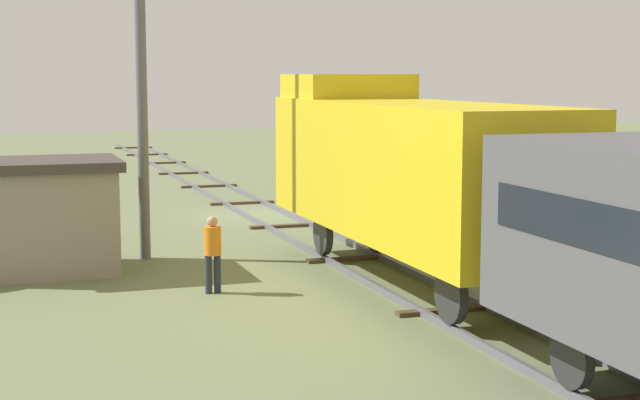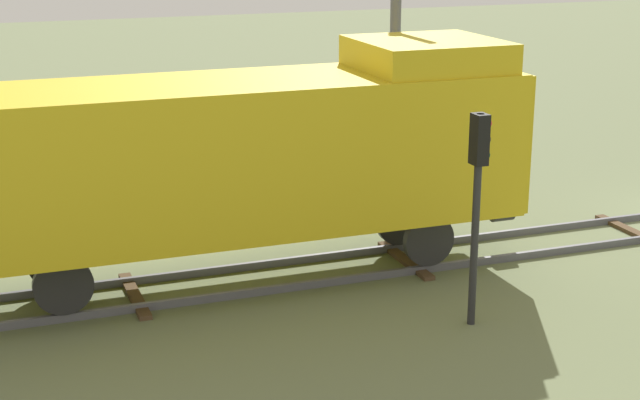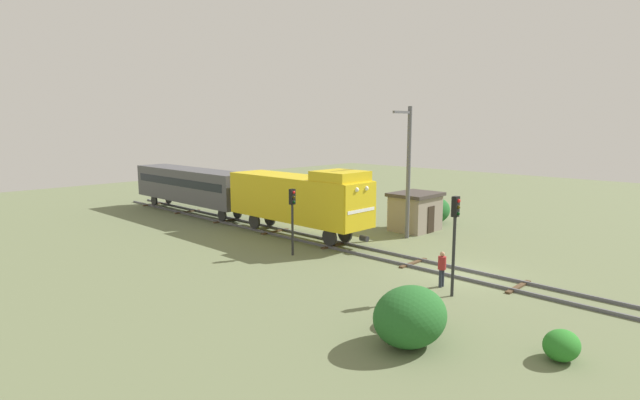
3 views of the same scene
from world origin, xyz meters
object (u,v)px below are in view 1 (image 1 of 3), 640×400
Objects in this scene: worker_by_signal at (213,248)px; catenary_mast at (144,80)px; traffic_signal_near at (339,120)px; traffic_signal_mid at (477,152)px; relay_hut at (46,215)px; locomotive at (403,164)px; worker_near_track at (327,183)px.

catenary_mast is (0.74, -4.55, 3.63)m from worker_by_signal.
traffic_signal_mid is at bearing 91.12° from traffic_signal_near.
traffic_signal_near reaches higher than relay_hut.
catenary_mast reaches higher than locomotive.
traffic_signal_near is at bearing -177.03° from worker_near_track.
worker_by_signal is at bearing 59.58° from traffic_signal_near.
worker_near_track is (-2.40, -12.27, -1.78)m from locomotive.
traffic_signal_mid is 9.45m from worker_near_track.
traffic_signal_near is 14.13m from relay_hut.
locomotive is at bearing 76.46° from traffic_signal_near.
worker_near_track is at bearing -83.82° from traffic_signal_mid.
traffic_signal_mid is at bearing 165.14° from catenary_mast.
traffic_signal_mid is (-3.40, -3.03, -0.04)m from locomotive.
locomotive reaches higher than worker_by_signal.
worker_by_signal is (6.60, 11.58, 0.00)m from worker_near_track.
worker_near_track is at bearing -72.20° from worker_by_signal.
worker_near_track is (0.80, 1.02, -2.12)m from traffic_signal_near.
catenary_mast is at bearing -158.25° from relay_hut.
worker_near_track is 12.76m from relay_hut.
worker_by_signal is at bearing 17.11° from traffic_signal_mid.
locomotive is at bearing 150.64° from relay_hut.
traffic_signal_near reaches higher than traffic_signal_mid.
catenary_mast is (8.34, -2.21, 1.90)m from traffic_signal_mid.
relay_hut is (10.90, -1.19, -1.34)m from traffic_signal_mid.
traffic_signal_mid is at bearing -138.34° from locomotive.
traffic_signal_near is 14.77m from worker_by_signal.
catenary_mast is at bearing -14.86° from traffic_signal_mid.
worker_near_track is at bearing -136.26° from catenary_mast.
relay_hut is (3.30, -3.53, 0.40)m from worker_by_signal.
traffic_signal_mid is at bearing -115.41° from worker_by_signal.
relay_hut is at bearing -9.89° from worker_near_track.
worker_near_track is 13.33m from worker_by_signal.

